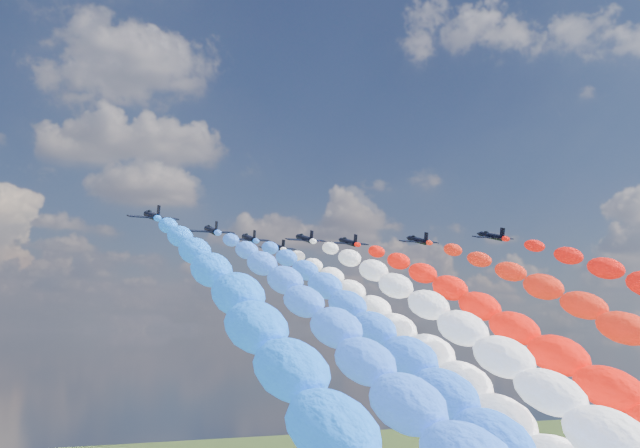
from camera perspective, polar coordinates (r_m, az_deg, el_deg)
name	(u,v)px	position (r m, az deg, el deg)	size (l,w,h in m)	color
jet_0	(152,216)	(125.18, -12.40, 0.60)	(7.94, 10.64, 2.34)	black
trail_0	(275,385)	(66.08, -3.36, -11.93)	(7.20, 117.85, 50.88)	blue
jet_1	(211,230)	(141.21, -8.10, -0.46)	(7.94, 10.64, 2.34)	black
trail_1	(350,374)	(83.71, 2.22, -11.10)	(7.20, 117.85, 50.88)	blue
jet_2	(249,238)	(152.83, -5.31, -1.07)	(7.94, 10.64, 2.34)	black
trail_2	(392,368)	(96.53, 5.41, -10.65)	(7.20, 117.85, 50.88)	blue
jet_3	(305,239)	(152.70, -1.14, -1.10)	(7.94, 10.64, 2.34)	black
trail_3	(481,368)	(98.66, 11.92, -10.46)	(7.20, 117.85, 50.88)	white
jet_4	(277,247)	(167.90, -3.26, -1.71)	(7.94, 10.64, 2.34)	black
trail_4	(414,363)	(112.46, 7.03, -10.24)	(7.20, 117.85, 50.88)	white
jet_5	(348,242)	(158.70, 2.12, -1.36)	(7.94, 10.64, 2.34)	black
trail_5	(539,366)	(106.57, 16.03, -10.12)	(7.20, 117.85, 50.88)	#FA150A
jet_6	(418,240)	(156.68, 7.31, -1.21)	(7.94, 10.64, 2.34)	black
jet_7	(492,236)	(152.34, 12.68, -0.89)	(7.94, 10.64, 2.34)	black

